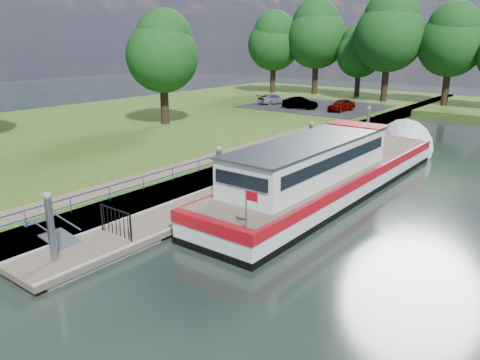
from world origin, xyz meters
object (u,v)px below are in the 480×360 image
Objects in this scene: car_c at (274,99)px; car_b at (300,103)px; barge at (337,171)px; pontoon at (270,180)px; car_a at (341,105)px.

car_b is at bearing 179.51° from car_c.
barge is 25.75m from car_b.
barge reaches higher than pontoon.
car_a is 0.92× the size of car_c.
car_c is (-19.30, 22.59, 0.31)m from barge.
car_b is 0.95× the size of car_c.
car_a is at bearing 106.78° from pontoon.
car_c is at bearing 123.58° from pontoon.
barge reaches higher than car_b.
pontoon is 3.86m from barge.
barge is at bearing -158.31° from car_b.
car_b reaches higher than pontoon.
car_a reaches higher than pontoon.
barge is at bearing -57.73° from car_a.
barge is 5.92× the size of car_a.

